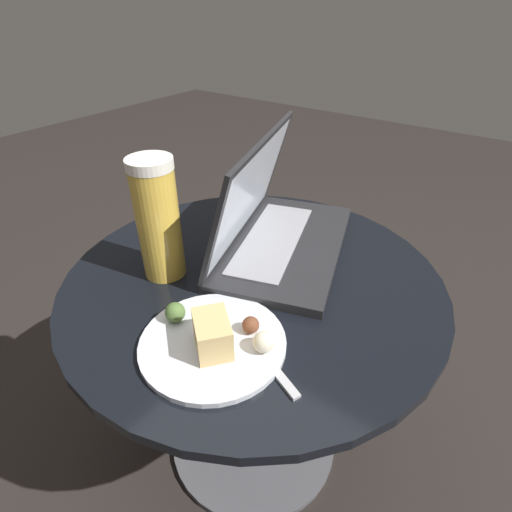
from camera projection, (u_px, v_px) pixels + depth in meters
ground_plane at (254, 437)px, 1.00m from camera, size 6.00×6.00×0.00m
table at (253, 335)px, 0.80m from camera, size 0.67×0.67×0.50m
laptop at (275, 227)px, 0.77m from camera, size 0.41×0.32×0.22m
beer_glass at (158, 220)px, 0.67m from camera, size 0.07×0.07×0.21m
snack_plate at (214, 339)px, 0.57m from camera, size 0.21×0.21×0.06m
fork at (258, 349)px, 0.57m from camera, size 0.08×0.16×0.00m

